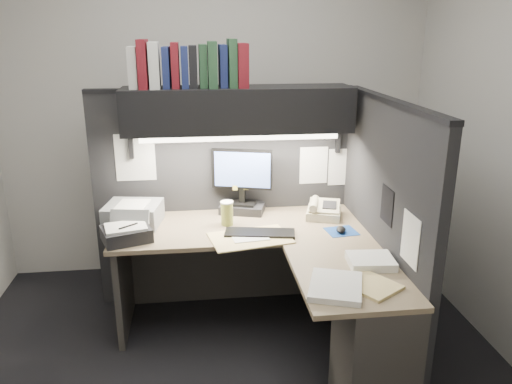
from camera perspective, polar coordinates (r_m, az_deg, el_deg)
The scene contains 22 objects.
floor at distance 3.31m, azimuth -2.84°, elevation -19.39°, with size 3.50×3.50×0.00m, color black.
wall_back at distance 4.18m, azimuth -4.68°, elevation 8.84°, with size 3.50×0.04×2.70m, color beige.
wall_front at distance 1.32m, azimuth 1.25°, elevation -11.93°, with size 3.50×0.04×2.70m, color beige.
partition_back at distance 3.76m, azimuth -3.63°, elevation -0.81°, with size 1.90×0.06×1.60m, color black.
partition_right at distance 3.26m, azimuth 14.15°, elevation -4.33°, with size 0.06×1.50×1.60m, color black.
desk at distance 3.11m, azimuth 5.05°, elevation -12.29°, with size 1.70×1.53×0.73m.
overhead_shelf at distance 3.43m, azimuth -2.07°, elevation 9.42°, with size 1.55×0.34×0.30m, color black.
task_light_tube at distance 3.32m, azimuth -1.82°, elevation 6.17°, with size 0.04×0.04×1.32m, color white.
monitor at distance 3.63m, azimuth -1.60°, elevation 0.49°, with size 0.43×0.27×0.48m.
keyboard at distance 3.28m, azimuth 0.45°, elevation -4.72°, with size 0.46×0.15×0.02m, color black.
mousepad at distance 3.39m, azimuth 9.73°, elevation -4.45°, with size 0.20×0.18×0.00m, color navy.
mouse at distance 3.36m, azimuth 9.68°, elevation -4.25°, with size 0.06×0.10×0.04m, color black.
telephone at distance 3.61m, azimuth 7.76°, elevation -2.13°, with size 0.23×0.25×0.10m, color #B8B08E.
coffee_cup at distance 3.44m, azimuth -3.33°, elevation -2.50°, with size 0.08×0.08×0.16m, color #B2A347.
printer at distance 3.55m, azimuth -13.83°, elevation -2.45°, with size 0.36×0.31×0.15m, color gray.
notebook_stack at distance 3.29m, azimuth -14.60°, elevation -4.66°, with size 0.29×0.24×0.09m, color black.
open_folder at distance 3.23m, azimuth -0.68°, elevation -5.28°, with size 0.50×0.33×0.01m, color #D6BE78.
paper_stack_a at distance 2.95m, azimuth 12.98°, elevation -7.71°, with size 0.25×0.21×0.05m, color white.
paper_stack_b at distance 2.66m, azimuth 9.10°, elevation -10.62°, with size 0.26×0.33×0.03m, color white.
manila_stack at distance 2.73m, azimuth 12.79°, elevation -10.23°, with size 0.23×0.29×0.02m, color #D6BE78.
binder_row at distance 3.39m, azimuth -7.59°, elevation 14.13°, with size 0.77×0.26×0.31m.
pinned_papers at distance 3.38m, azimuth 3.31°, elevation 1.54°, with size 1.76×1.31×0.51m.
Camera 1 is at (-0.17, -2.63, 2.00)m, focal length 35.00 mm.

